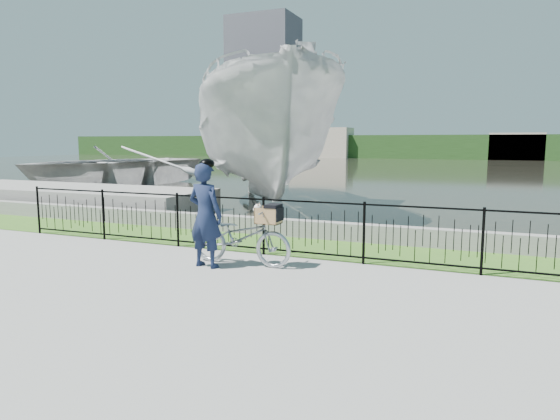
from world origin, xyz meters
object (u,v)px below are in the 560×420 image
at_px(bicycle_rig, 242,236).
at_px(boat_near, 264,138).
at_px(boat_far, 112,166).
at_px(dock, 69,197).
at_px(cyclist, 205,214).

relative_size(bicycle_rig, boat_near, 0.16).
xyz_separation_m(boat_near, boat_far, (-10.45, 4.26, -1.35)).
distance_m(dock, bicycle_rig, 10.15).
height_order(dock, cyclist, cyclist).
relative_size(cyclist, boat_near, 0.16).
bearing_deg(boat_near, bicycle_rig, -68.40).
bearing_deg(bicycle_rig, boat_far, 138.07).
bearing_deg(boat_far, cyclist, -43.94).
distance_m(dock, boat_far, 8.79).
bearing_deg(dock, boat_far, 121.92).
bearing_deg(dock, cyclist, -31.45).
bearing_deg(bicycle_rig, cyclist, -142.27).
xyz_separation_m(dock, cyclist, (8.45, -5.17, 0.60)).
height_order(bicycle_rig, cyclist, cyclist).
bearing_deg(boat_far, dock, -58.08).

